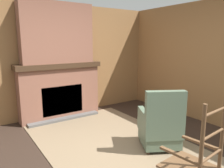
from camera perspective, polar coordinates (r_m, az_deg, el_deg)
The scene contains 11 objects.
ground_plane at distance 3.37m, azimuth 1.79°, elevation -19.29°, with size 14.00×14.00×0.00m, color #2D2119.
wood_panel_wall_left at distance 5.15m, azimuth -14.68°, elevation 5.84°, with size 0.06×5.51×2.54m.
wood_panel_wall_back at distance 4.82m, azimuth 26.76°, elevation 4.82°, with size 5.51×0.09×2.54m.
fireplace_hearth at distance 5.04m, azimuth -13.45°, elevation -1.73°, with size 0.58×1.87×1.24m.
chimney_breast at distance 4.93m, azimuth -14.17°, elevation 12.76°, with size 0.32×1.55×1.28m.
area_rug at distance 3.77m, azimuth 1.01°, elevation -15.65°, with size 3.55×2.19×0.01m.
armchair at distance 3.62m, azimuth 12.51°, elevation -10.84°, with size 0.82×0.81×1.00m.
firewood_stack at distance 5.36m, azimuth 11.20°, elevation -6.55°, with size 0.54×0.55×0.27m.
oil_lamp_vase at distance 4.81m, azimuth -20.42°, elevation 6.09°, with size 0.11×0.11×0.30m.
storage_case at distance 5.15m, azimuth -9.25°, elevation 6.49°, with size 0.15×0.28×0.13m.
decorative_plate_on_mantel at distance 4.99m, azimuth -14.19°, elevation 6.65°, with size 0.06×0.22×0.22m.
Camera 1 is at (2.35, -1.72, 1.70)m, focal length 35.00 mm.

